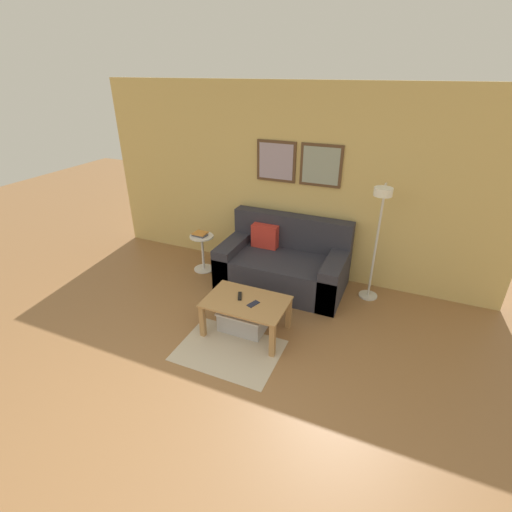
% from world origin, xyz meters
% --- Properties ---
extents(ground_plane, '(16.00, 16.00, 0.00)m').
position_xyz_m(ground_plane, '(0.00, 0.00, 0.00)').
color(ground_plane, olive).
extents(wall_back, '(5.60, 0.09, 2.55)m').
position_xyz_m(wall_back, '(0.00, 3.25, 1.28)').
color(wall_back, '#D6B76B').
rests_on(wall_back, ground_plane).
extents(area_rug, '(1.07, 0.78, 0.01)m').
position_xyz_m(area_rug, '(0.06, 1.26, 0.00)').
color(area_rug, '#C1B299').
rests_on(area_rug, ground_plane).
extents(couch, '(1.65, 0.91, 0.90)m').
position_xyz_m(couch, '(0.12, 2.77, 0.30)').
color(couch, '#2D2D38').
rests_on(couch, ground_plane).
extents(coffee_table, '(0.90, 0.59, 0.41)m').
position_xyz_m(coffee_table, '(0.10, 1.63, 0.34)').
color(coffee_table, '#AD7F4C').
rests_on(coffee_table, ground_plane).
extents(storage_bin, '(0.53, 0.35, 0.24)m').
position_xyz_m(storage_bin, '(0.04, 1.65, 0.12)').
color(storage_bin, '#B2B2B7').
rests_on(storage_bin, ground_plane).
extents(floor_lamp, '(0.24, 0.45, 1.52)m').
position_xyz_m(floor_lamp, '(1.25, 2.78, 1.07)').
color(floor_lamp, silver).
rests_on(floor_lamp, ground_plane).
extents(side_table, '(0.34, 0.34, 0.54)m').
position_xyz_m(side_table, '(-1.09, 2.69, 0.32)').
color(side_table, white).
rests_on(side_table, ground_plane).
extents(book_stack, '(0.22, 0.17, 0.04)m').
position_xyz_m(book_stack, '(-1.11, 2.69, 0.57)').
color(book_stack, '#4C4C51').
rests_on(book_stack, side_table).
extents(remote_control, '(0.10, 0.15, 0.02)m').
position_xyz_m(remote_control, '(-0.00, 1.67, 0.42)').
color(remote_control, black).
rests_on(remote_control, coffee_table).
extents(cell_phone, '(0.11, 0.15, 0.01)m').
position_xyz_m(cell_phone, '(0.20, 1.60, 0.42)').
color(cell_phone, '#1E2338').
rests_on(cell_phone, coffee_table).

